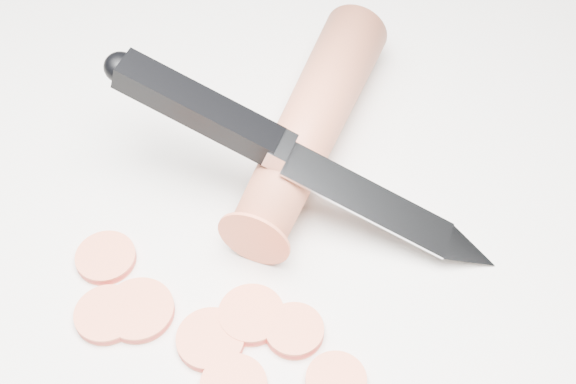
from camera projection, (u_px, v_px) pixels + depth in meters
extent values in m
plane|color=silver|center=(198.00, 259.00, 0.47)|extent=(2.40, 2.40, 0.00)
cylinder|color=#BE5939|center=(311.00, 124.00, 0.51)|extent=(0.12, 0.19, 0.04)
cylinder|color=#E4633E|center=(139.00, 310.00, 0.45)|extent=(0.04, 0.04, 0.01)
cylinder|color=#E4633E|center=(107.00, 315.00, 0.45)|extent=(0.04, 0.04, 0.01)
cylinder|color=#E4633E|center=(294.00, 331.00, 0.44)|extent=(0.03, 0.03, 0.01)
cylinder|color=#E4633E|center=(251.00, 315.00, 0.44)|extent=(0.04, 0.04, 0.01)
cylinder|color=#E4633E|center=(106.00, 258.00, 0.47)|extent=(0.04, 0.04, 0.01)
cylinder|color=#E4633E|center=(210.00, 340.00, 0.44)|extent=(0.04, 0.04, 0.01)
cylinder|color=#E4633E|center=(336.00, 381.00, 0.42)|extent=(0.03, 0.03, 0.01)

